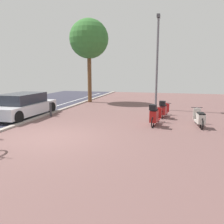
{
  "coord_description": "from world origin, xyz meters",
  "views": [
    {
      "loc": [
        4.37,
        -7.5,
        2.42
      ],
      "look_at": [
        2.29,
        0.62,
        0.97
      ],
      "focal_mm": 37.41,
      "sensor_mm": 36.0,
      "label": 1
    }
  ],
  "objects_px": {
    "scooter_far": "(200,119)",
    "street_tree": "(89,39)",
    "parked_car_near": "(22,105)",
    "bollard_far": "(51,109)",
    "lamp_post": "(157,58)",
    "scooter_mid": "(164,109)",
    "scooter_near": "(155,116)"
  },
  "relations": [
    {
      "from": "scooter_near",
      "to": "bollard_far",
      "type": "distance_m",
      "value": 5.79
    },
    {
      "from": "scooter_far",
      "to": "street_tree",
      "type": "xyz_separation_m",
      "value": [
        -7.64,
        6.96,
        4.53
      ]
    },
    {
      "from": "scooter_far",
      "to": "parked_car_near",
      "type": "relative_size",
      "value": 0.42
    },
    {
      "from": "parked_car_near",
      "to": "scooter_near",
      "type": "bearing_deg",
      "value": -3.14
    },
    {
      "from": "bollard_far",
      "to": "lamp_post",
      "type": "bearing_deg",
      "value": 35.06
    },
    {
      "from": "scooter_near",
      "to": "scooter_far",
      "type": "xyz_separation_m",
      "value": [
        1.95,
        0.26,
        -0.09
      ]
    },
    {
      "from": "scooter_mid",
      "to": "bollard_far",
      "type": "xyz_separation_m",
      "value": [
        -6.04,
        -1.16,
        -0.05
      ]
    },
    {
      "from": "scooter_far",
      "to": "parked_car_near",
      "type": "bearing_deg",
      "value": 179.15
    },
    {
      "from": "lamp_post",
      "to": "street_tree",
      "type": "xyz_separation_m",
      "value": [
        -5.42,
        2.48,
        1.65
      ]
    },
    {
      "from": "lamp_post",
      "to": "scooter_far",
      "type": "bearing_deg",
      "value": -63.61
    },
    {
      "from": "parked_car_near",
      "to": "bollard_far",
      "type": "height_order",
      "value": "parked_car_near"
    },
    {
      "from": "street_tree",
      "to": "bollard_far",
      "type": "bearing_deg",
      "value": -90.25
    },
    {
      "from": "scooter_near",
      "to": "scooter_mid",
      "type": "height_order",
      "value": "scooter_near"
    },
    {
      "from": "scooter_mid",
      "to": "scooter_far",
      "type": "distance_m",
      "value": 2.44
    },
    {
      "from": "street_tree",
      "to": "scooter_near",
      "type": "bearing_deg",
      "value": -51.71
    },
    {
      "from": "scooter_mid",
      "to": "scooter_far",
      "type": "bearing_deg",
      "value": -48.31
    },
    {
      "from": "parked_car_near",
      "to": "street_tree",
      "type": "bearing_deg",
      "value": 78.18
    },
    {
      "from": "lamp_post",
      "to": "street_tree",
      "type": "bearing_deg",
      "value": 155.43
    },
    {
      "from": "lamp_post",
      "to": "bollard_far",
      "type": "relative_size",
      "value": 7.64
    },
    {
      "from": "scooter_far",
      "to": "street_tree",
      "type": "bearing_deg",
      "value": 137.68
    },
    {
      "from": "parked_car_near",
      "to": "bollard_far",
      "type": "xyz_separation_m",
      "value": [
        1.4,
        0.52,
        -0.23
      ]
    },
    {
      "from": "scooter_far",
      "to": "bollard_far",
      "type": "relative_size",
      "value": 2.32
    },
    {
      "from": "parked_car_near",
      "to": "street_tree",
      "type": "distance_m",
      "value": 8.18
    },
    {
      "from": "bollard_far",
      "to": "scooter_far",
      "type": "bearing_deg",
      "value": -4.91
    },
    {
      "from": "lamp_post",
      "to": "street_tree",
      "type": "distance_m",
      "value": 6.18
    },
    {
      "from": "street_tree",
      "to": "parked_car_near",
      "type": "bearing_deg",
      "value": -101.82
    },
    {
      "from": "scooter_far",
      "to": "lamp_post",
      "type": "relative_size",
      "value": 0.3
    },
    {
      "from": "scooter_near",
      "to": "parked_car_near",
      "type": "relative_size",
      "value": 0.41
    },
    {
      "from": "lamp_post",
      "to": "street_tree",
      "type": "relative_size",
      "value": 0.91
    },
    {
      "from": "scooter_far",
      "to": "scooter_near",
      "type": "bearing_deg",
      "value": -172.47
    },
    {
      "from": "scooter_near",
      "to": "parked_car_near",
      "type": "distance_m",
      "value": 7.13
    },
    {
      "from": "scooter_near",
      "to": "lamp_post",
      "type": "relative_size",
      "value": 0.3
    }
  ]
}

